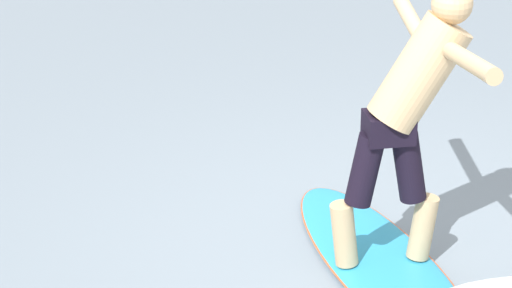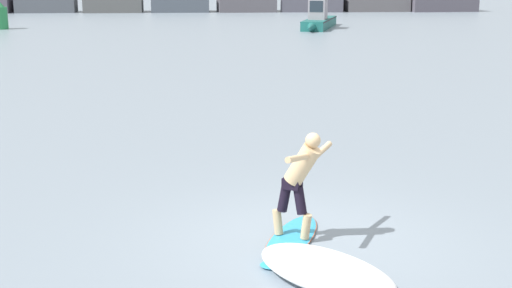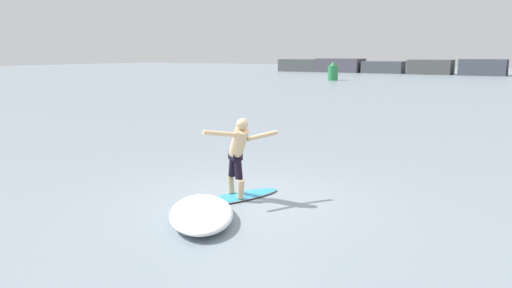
{
  "view_description": "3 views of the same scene",
  "coord_description": "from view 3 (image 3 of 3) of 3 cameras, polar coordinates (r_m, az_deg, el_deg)",
  "views": [
    {
      "loc": [
        -4.64,
        -4.2,
        3.48
      ],
      "look_at": [
        -0.53,
        0.71,
        0.6
      ],
      "focal_mm": 85.0,
      "sensor_mm": 36.0,
      "label": 1
    },
    {
      "loc": [
        -1.4,
        -10.0,
        3.9
      ],
      "look_at": [
        -0.7,
        1.06,
        1.21
      ],
      "focal_mm": 50.0,
      "sensor_mm": 36.0,
      "label": 2
    },
    {
      "loc": [
        5.28,
        -8.07,
        2.91
      ],
      "look_at": [
        -0.64,
        1.37,
        0.86
      ],
      "focal_mm": 35.0,
      "sensor_mm": 36.0,
      "label": 3
    }
  ],
  "objects": [
    {
      "name": "rock_jetty_breakwater",
      "position": [
        70.61,
        25.43,
        7.86
      ],
      "size": [
        58.86,
        4.73,
        4.95
      ],
      "color": "#545859",
      "rests_on": "ground"
    },
    {
      "name": "surfer",
      "position": [
        9.8,
        -2.06,
        -0.73
      ],
      "size": [
        0.98,
        1.42,
        1.62
      ],
      "color": "#D4AF7E",
      "rests_on": "surfboard"
    },
    {
      "name": "wave_foam_at_tail",
      "position": [
        8.83,
        -6.28,
        -7.88
      ],
      "size": [
        2.19,
        2.37,
        0.29
      ],
      "color": "white",
      "rests_on": "ground"
    },
    {
      "name": "surfboard",
      "position": [
        10.12,
        -2.51,
        -6.11
      ],
      "size": [
        1.32,
        2.26,
        0.19
      ],
      "color": "#2FA0CD",
      "rests_on": "ground"
    },
    {
      "name": "ground_plane",
      "position": [
        10.07,
        -1.04,
        -6.36
      ],
      "size": [
        200.0,
        200.0,
        0.0
      ],
      "primitive_type": "plane",
      "color": "gray"
    },
    {
      "name": "channel_marker_buoy",
      "position": [
        53.44,
        8.79,
        8.14
      ],
      "size": [
        1.04,
        1.04,
        1.95
      ],
      "color": "#288447",
      "rests_on": "ground"
    }
  ]
}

